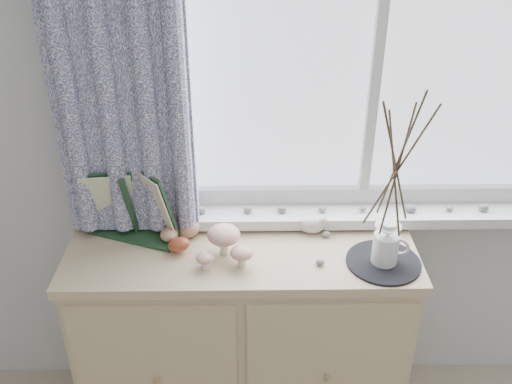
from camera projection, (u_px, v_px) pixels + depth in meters
sideboard at (243, 339)px, 2.17m from camera, size 1.20×0.45×0.85m
botanical_book at (129, 209)px, 1.93m from camera, size 0.40×0.26×0.26m
toadstool_cluster at (226, 242)px, 1.88m from camera, size 0.19×0.16×0.10m
wooden_eggs at (174, 233)px, 1.98m from camera, size 0.17×0.18×0.08m
songbird_figurine at (312, 224)px, 2.02m from camera, size 0.13×0.07×0.07m
crocheted_doily at (383, 262)px, 1.88m from camera, size 0.25×0.25×0.01m
twig_pitcher at (397, 164)px, 1.69m from camera, size 0.30×0.30×0.64m
sideboard_pebbles at (344, 251)px, 1.92m from camera, size 0.25×0.19×0.02m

